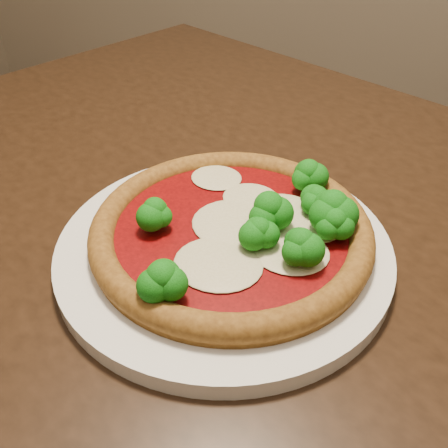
% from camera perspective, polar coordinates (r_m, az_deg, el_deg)
% --- Properties ---
extents(dining_table, '(1.42, 1.29, 0.75)m').
position_cam_1_polar(dining_table, '(0.63, 0.18, -5.51)').
color(dining_table, black).
rests_on(dining_table, floor).
extents(plate, '(0.33, 0.33, 0.02)m').
position_cam_1_polar(plate, '(0.51, 0.00, -2.77)').
color(plate, silver).
rests_on(plate, dining_table).
extents(pizza, '(0.28, 0.28, 0.06)m').
position_cam_1_polar(pizza, '(0.49, 1.78, -0.47)').
color(pizza, brown).
rests_on(pizza, plate).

